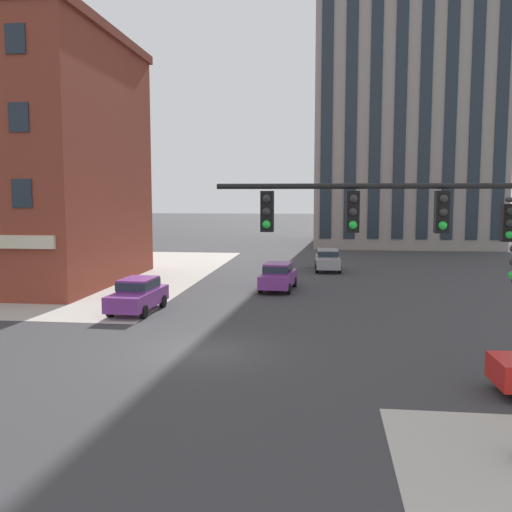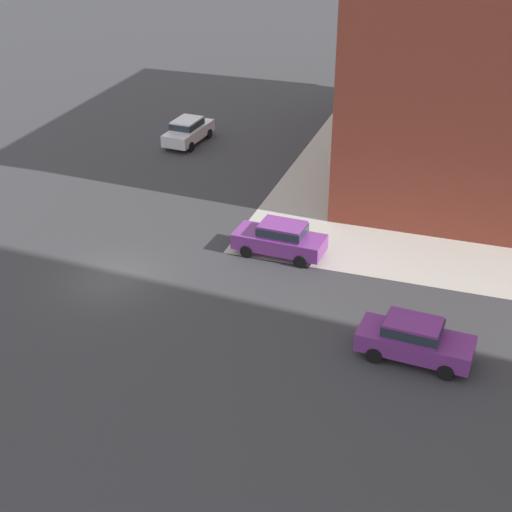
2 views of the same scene
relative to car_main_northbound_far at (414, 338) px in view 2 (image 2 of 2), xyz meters
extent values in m
plane|color=#38383A|center=(-1.63, -14.02, -0.92)|extent=(320.00, 320.00, 0.00)
cube|color=#7A3389|center=(0.00, 0.05, -0.22)|extent=(2.08, 4.52, 0.76)
cube|color=#7A3389|center=(-0.01, -0.10, 0.46)|extent=(1.65, 2.22, 0.60)
cube|color=#232D38|center=(-0.01, -0.10, 0.46)|extent=(1.69, 2.31, 0.40)
cylinder|color=black|center=(-0.73, 1.47, -0.60)|extent=(0.27, 0.65, 0.64)
cylinder|color=black|center=(0.94, 1.35, -0.60)|extent=(0.27, 0.65, 0.64)
cylinder|color=black|center=(-0.93, -1.25, -0.60)|extent=(0.27, 0.65, 0.64)
cylinder|color=black|center=(0.74, -1.37, -0.60)|extent=(0.27, 0.65, 0.64)
cube|color=silver|center=(-19.26, -17.69, -0.22)|extent=(4.51, 2.06, 0.76)
cube|color=silver|center=(-19.11, -17.70, 0.46)|extent=(2.21, 1.64, 0.60)
cube|color=#232D38|center=(-19.11, -17.70, 0.46)|extent=(2.30, 1.68, 0.40)
cylinder|color=black|center=(-20.67, -18.42, -0.60)|extent=(0.65, 0.26, 0.64)
cylinder|color=black|center=(-20.56, -16.76, -0.60)|extent=(0.65, 0.26, 0.64)
cylinder|color=black|center=(-17.95, -18.62, -0.60)|extent=(0.65, 0.26, 0.64)
cylinder|color=black|center=(-17.84, -16.95, -0.60)|extent=(0.65, 0.26, 0.64)
cube|color=#7A3389|center=(-6.36, -7.39, -0.22)|extent=(1.96, 4.48, 0.76)
cube|color=#7A3389|center=(-6.35, -7.24, 0.46)|extent=(1.59, 2.18, 0.60)
cube|color=#232D38|center=(-6.35, -7.24, 0.46)|extent=(1.63, 2.27, 0.40)
cylinder|color=black|center=(-5.59, -8.79, -0.60)|extent=(0.25, 0.65, 0.64)
cylinder|color=black|center=(-7.26, -8.71, -0.60)|extent=(0.25, 0.65, 0.64)
cylinder|color=black|center=(-5.46, -6.06, -0.60)|extent=(0.25, 0.65, 0.64)
cylinder|color=black|center=(-7.13, -5.98, -0.60)|extent=(0.25, 0.65, 0.64)
cube|color=brown|center=(-22.23, 1.43, 6.91)|extent=(23.20, 14.90, 15.65)
cube|color=beige|center=(-22.23, -6.14, 2.41)|extent=(22.04, 0.24, 0.70)
cube|color=#1E2833|center=(-31.51, -6.06, 4.95)|extent=(1.10, 0.08, 1.50)
cube|color=#1E2833|center=(-26.87, -6.06, 4.95)|extent=(1.10, 0.08, 1.50)
cube|color=#1E2833|center=(-22.23, -6.06, 4.95)|extent=(1.10, 0.08, 1.50)
cube|color=#1E2833|center=(-17.59, -6.06, 4.95)|extent=(1.10, 0.08, 1.50)
cube|color=#1E2833|center=(-12.95, -6.06, 4.95)|extent=(1.10, 0.08, 1.50)
cube|color=#1E2833|center=(-17.59, -6.06, 8.86)|extent=(1.10, 0.08, 1.50)
cube|color=#1E2833|center=(-12.95, -6.06, 8.86)|extent=(1.10, 0.08, 1.50)
camera|label=1|loc=(2.87, -34.19, 4.84)|focal=39.89mm
camera|label=2|loc=(24.30, 1.78, 16.67)|focal=52.45mm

